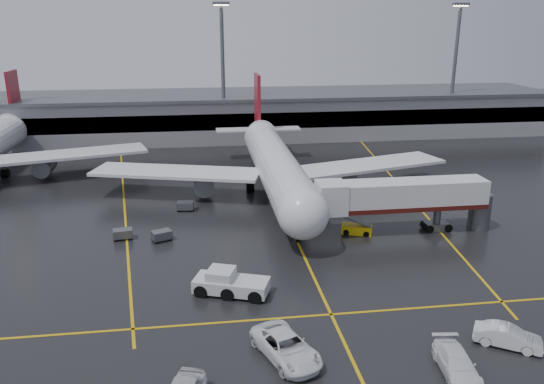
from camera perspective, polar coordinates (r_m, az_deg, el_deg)
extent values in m
plane|color=black|center=(63.75, 1.53, -2.80)|extent=(220.00, 220.00, 0.00)
cube|color=gold|center=(63.75, 1.53, -2.79)|extent=(0.25, 90.00, 0.02)
cube|color=gold|center=(44.28, 6.30, -12.80)|extent=(60.00, 0.25, 0.02)
cube|color=gold|center=(73.10, -15.46, -0.71)|extent=(9.99, 69.35, 0.02)
cube|color=gold|center=(77.59, 13.53, 0.52)|extent=(7.57, 69.64, 0.02)
cube|color=gray|center=(108.85, -2.61, 8.09)|extent=(120.00, 18.00, 8.00)
cube|color=black|center=(100.14, -2.13, 7.53)|extent=(120.00, 0.40, 3.00)
cube|color=#595B60|center=(108.20, -2.64, 10.34)|extent=(122.00, 19.00, 0.60)
cylinder|color=#595B60|center=(101.42, -5.23, 12.17)|extent=(0.70, 0.70, 25.00)
cube|color=#595B60|center=(100.95, -5.44, 19.35)|extent=(3.00, 1.20, 0.50)
cube|color=#FFE5B2|center=(100.95, -5.44, 19.18)|extent=(2.60, 0.90, 0.20)
cylinder|color=#595B60|center=(112.92, 18.76, 11.90)|extent=(0.70, 0.70, 25.00)
cube|color=#595B60|center=(112.51, 19.44, 18.32)|extent=(3.00, 1.20, 0.50)
cube|color=#FFE5B2|center=(112.50, 19.42, 18.17)|extent=(2.60, 0.90, 0.20)
cylinder|color=silver|center=(69.98, 0.49, 2.72)|extent=(5.20, 36.00, 5.20)
sphere|color=silver|center=(53.07, 3.33, -2.34)|extent=(5.20, 5.20, 5.20)
cone|color=silver|center=(90.12, -1.46, 6.56)|extent=(4.94, 8.00, 4.94)
cube|color=maroon|center=(90.27, -1.56, 9.73)|extent=(0.50, 5.50, 8.50)
cube|color=silver|center=(90.08, -1.47, 6.68)|extent=(14.00, 3.00, 0.25)
cube|color=silver|center=(71.48, -10.12, 2.10)|extent=(22.80, 11.83, 0.40)
cube|color=silver|center=(75.00, 10.15, 2.85)|extent=(22.80, 11.83, 0.40)
cylinder|color=#595B60|center=(70.85, -7.25, 0.92)|extent=(2.60, 4.50, 2.60)
cylinder|color=#595B60|center=(73.45, 7.73, 1.51)|extent=(2.60, 4.50, 2.60)
cylinder|color=#595B60|center=(56.97, 2.69, -4.32)|extent=(0.56, 0.56, 2.00)
cylinder|color=#595B60|center=(73.36, -2.33, 0.83)|extent=(0.56, 0.56, 2.00)
cylinder|color=#595B60|center=(74.22, 2.60, 1.03)|extent=(0.56, 0.56, 2.00)
cylinder|color=black|center=(57.18, 2.69, -4.83)|extent=(0.40, 1.10, 1.10)
cylinder|color=black|center=(73.49, -2.32, 0.49)|extent=(1.00, 1.40, 1.40)
cylinder|color=black|center=(74.35, 2.59, 0.70)|extent=(1.00, 1.40, 1.40)
cone|color=silver|center=(106.33, -25.54, 6.57)|extent=(4.94, 8.00, 4.94)
cube|color=maroon|center=(106.57, -25.74, 9.26)|extent=(0.50, 5.50, 8.50)
cube|color=silver|center=(106.30, -25.55, 6.68)|extent=(14.00, 3.00, 0.25)
cube|color=silver|center=(85.21, -20.70, 3.77)|extent=(22.80, 11.83, 0.40)
cylinder|color=#595B60|center=(85.45, -23.02, 2.56)|extent=(2.60, 4.50, 2.60)
cylinder|color=#595B60|center=(89.39, -26.52, 2.06)|extent=(0.56, 0.56, 2.00)
cylinder|color=black|center=(89.50, -26.48, 1.78)|extent=(1.00, 1.40, 1.40)
cube|color=silver|center=(59.97, 13.91, -0.23)|extent=(18.00, 3.20, 3.00)
cube|color=#45110D|center=(60.38, 13.82, -1.41)|extent=(18.00, 3.30, 0.50)
cube|color=silver|center=(57.49, 6.29, -0.59)|extent=(3.00, 3.40, 3.30)
cylinder|color=#595B60|center=(62.46, 17.13, -2.60)|extent=(0.80, 0.80, 3.00)
cube|color=#595B60|center=(62.83, 17.04, -3.50)|extent=(2.60, 1.60, 0.90)
cylinder|color=#595B60|center=(64.54, 21.21, -1.91)|extent=(2.40, 2.40, 4.00)
cylinder|color=black|center=(62.38, 16.12, -3.57)|extent=(0.90, 1.80, 0.90)
cylinder|color=black|center=(63.29, 17.95, -3.43)|extent=(0.90, 1.80, 0.90)
cube|color=silver|center=(46.78, -4.33, -9.81)|extent=(6.86, 4.58, 1.09)
cube|color=silver|center=(46.61, -5.44, -8.69)|extent=(2.80, 2.80, 0.91)
cube|color=black|center=(46.61, -5.44, -8.69)|extent=(2.52, 2.52, 0.82)
cylinder|color=black|center=(47.59, -7.10, -9.82)|extent=(2.05, 2.97, 1.18)
cylinder|color=black|center=(46.93, -4.32, -10.16)|extent=(2.05, 2.97, 1.18)
cylinder|color=black|center=(46.38, -1.46, -10.47)|extent=(2.05, 2.97, 1.18)
cube|color=yellow|center=(59.83, 9.00, -3.93)|extent=(3.54, 2.49, 1.00)
cube|color=#595B60|center=(59.49, 9.05, -3.08)|extent=(3.22, 1.95, 1.14)
cylinder|color=black|center=(60.01, 7.96, -4.05)|extent=(1.17, 1.67, 0.63)
cylinder|color=black|center=(59.84, 10.03, -4.22)|extent=(1.17, 1.67, 0.63)
imported|color=white|center=(38.72, 1.51, -16.13)|extent=(5.00, 6.91, 1.75)
imported|color=white|center=(39.33, 19.03, -16.83)|extent=(2.69, 5.45, 1.52)
imported|color=silver|center=(43.41, 23.77, -13.88)|extent=(4.83, 3.88, 1.54)
cube|color=#595B60|center=(58.42, -11.65, -4.48)|extent=(2.35, 1.97, 0.90)
cylinder|color=black|center=(57.93, -12.20, -5.22)|extent=(0.40, 0.20, 0.40)
cylinder|color=black|center=(58.39, -10.72, -4.93)|extent=(0.40, 0.20, 0.40)
cylinder|color=black|center=(58.82, -12.52, -4.88)|extent=(0.40, 0.20, 0.40)
cylinder|color=black|center=(59.27, -11.05, -4.60)|extent=(0.40, 0.20, 0.40)
cube|color=#595B60|center=(59.81, -15.57, -4.25)|extent=(2.17, 1.58, 0.90)
cylinder|color=black|center=(59.53, -16.29, -4.91)|extent=(0.40, 0.20, 0.40)
cylinder|color=black|center=(59.52, -14.75, -4.78)|extent=(0.40, 0.20, 0.40)
cylinder|color=black|center=(60.45, -16.31, -4.56)|extent=(0.40, 0.20, 0.40)
cylinder|color=black|center=(60.45, -14.79, -4.42)|extent=(0.40, 0.20, 0.40)
cube|color=#595B60|center=(66.95, -9.18, -1.41)|extent=(2.14, 1.52, 0.90)
cylinder|color=black|center=(66.75, -9.90, -1.93)|extent=(0.40, 0.20, 0.40)
cylinder|color=black|center=(66.53, -8.54, -1.93)|extent=(0.40, 0.20, 0.40)
cylinder|color=black|center=(67.68, -9.78, -1.65)|extent=(0.40, 0.20, 0.40)
cylinder|color=black|center=(67.46, -8.44, -1.64)|extent=(0.40, 0.20, 0.40)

